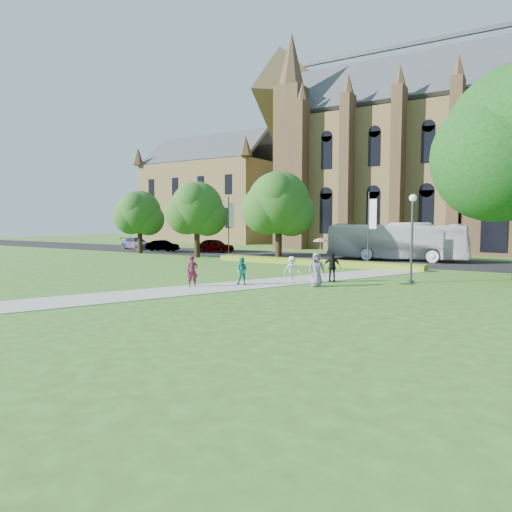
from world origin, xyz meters
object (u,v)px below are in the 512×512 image
Objects in this scene: streetlamp at (412,227)px; car_1 at (163,246)px; car_2 at (136,243)px; pedestrian_0 at (192,271)px; car_0 at (215,245)px; tour_coach at (396,241)px.

streetlamp is 1.35× the size of car_1.
car_1 is at bearing -88.84° from car_2.
car_1 is at bearing 92.63° from pedestrian_0.
streetlamp reaches higher than car_0.
car_2 is at bearing 87.53° from tour_coach.
car_0 is 2.62× the size of pedestrian_0.
pedestrian_0 reaches higher than car_0.
streetlamp reaches higher than car_1.
car_0 reaches higher than car_1.
car_1 is 2.27× the size of pedestrian_0.
tour_coach is 2.48× the size of car_2.
streetlamp is at bearing -167.03° from tour_coach.
car_2 reaches higher than car_1.
tour_coach reaches higher than car_0.
car_0 is 27.06m from pedestrian_0.
streetlamp is 13.12m from pedestrian_0.
pedestrian_0 is (-9.86, -8.32, -2.40)m from streetlamp.
streetlamp is at bearing -3.87° from pedestrian_0.
tour_coach is (-4.78, 14.61, -1.54)m from streetlamp.
car_0 is at bearing 150.97° from streetlamp.
streetlamp is 28.92m from car_0.
car_0 is 1.15× the size of car_1.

